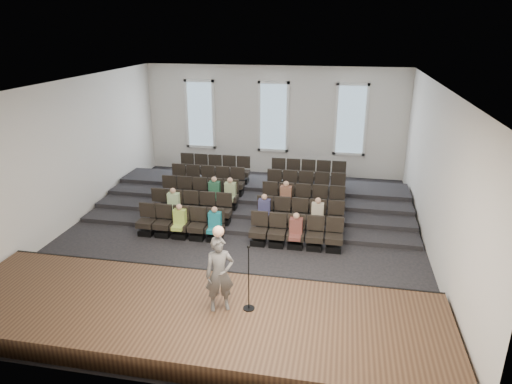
# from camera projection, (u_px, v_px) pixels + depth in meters

# --- Properties ---
(ground) EXTENTS (14.00, 14.00, 0.00)m
(ground) POSITION_uv_depth(u_px,v_px,m) (241.00, 235.00, 15.45)
(ground) COLOR black
(ground) RESTS_ON ground
(ceiling) EXTENTS (12.00, 14.00, 0.02)m
(ceiling) POSITION_uv_depth(u_px,v_px,m) (239.00, 84.00, 13.73)
(ceiling) COLOR white
(ceiling) RESTS_ON ground
(wall_back) EXTENTS (12.00, 0.04, 5.00)m
(wall_back) POSITION_uv_depth(u_px,v_px,m) (273.00, 121.00, 21.06)
(wall_back) COLOR silver
(wall_back) RESTS_ON ground
(wall_front) EXTENTS (12.00, 0.04, 5.00)m
(wall_front) POSITION_uv_depth(u_px,v_px,m) (152.00, 275.00, 8.12)
(wall_front) COLOR silver
(wall_front) RESTS_ON ground
(wall_left) EXTENTS (0.04, 14.00, 5.00)m
(wall_left) POSITION_uv_depth(u_px,v_px,m) (69.00, 154.00, 15.66)
(wall_left) COLOR silver
(wall_left) RESTS_ON ground
(wall_right) EXTENTS (0.04, 14.00, 5.00)m
(wall_right) POSITION_uv_depth(u_px,v_px,m) (437.00, 175.00, 13.52)
(wall_right) COLOR silver
(wall_right) RESTS_ON ground
(stage) EXTENTS (11.80, 3.60, 0.50)m
(stage) POSITION_uv_depth(u_px,v_px,m) (193.00, 317.00, 10.67)
(stage) COLOR #503722
(stage) RESTS_ON ground
(stage_lip) EXTENTS (11.80, 0.06, 0.52)m
(stage_lip) POSITION_uv_depth(u_px,v_px,m) (213.00, 279.00, 12.30)
(stage_lip) COLOR black
(stage_lip) RESTS_ON ground
(risers) EXTENTS (11.80, 4.80, 0.60)m
(risers) POSITION_uv_depth(u_px,v_px,m) (258.00, 197.00, 18.31)
(risers) COLOR black
(risers) RESTS_ON ground
(seating_rows) EXTENTS (6.80, 4.70, 1.67)m
(seating_rows) POSITION_uv_depth(u_px,v_px,m) (250.00, 200.00, 16.64)
(seating_rows) COLOR black
(seating_rows) RESTS_ON ground
(windows) EXTENTS (8.44, 0.10, 3.24)m
(windows) POSITION_uv_depth(u_px,v_px,m) (273.00, 117.00, 20.93)
(windows) COLOR white
(windows) RESTS_ON wall_back
(audience) EXTENTS (5.45, 2.64, 1.10)m
(audience) POSITION_uv_depth(u_px,v_px,m) (241.00, 207.00, 15.60)
(audience) COLOR #ADCC51
(audience) RESTS_ON seating_rows
(speaker) EXTENTS (0.78, 0.66, 1.81)m
(speaker) POSITION_uv_depth(u_px,v_px,m) (220.00, 274.00, 10.27)
(speaker) COLOR #555351
(speaker) RESTS_ON stage
(mic_stand) EXTENTS (0.27, 0.27, 1.64)m
(mic_stand) POSITION_uv_depth(u_px,v_px,m) (249.00, 290.00, 10.40)
(mic_stand) COLOR black
(mic_stand) RESTS_ON stage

